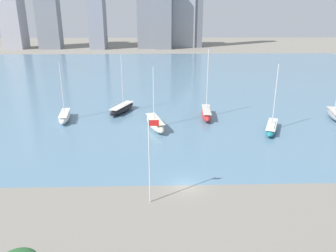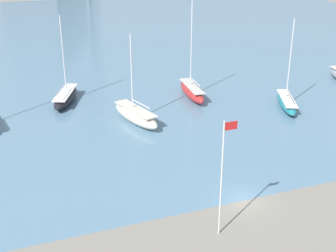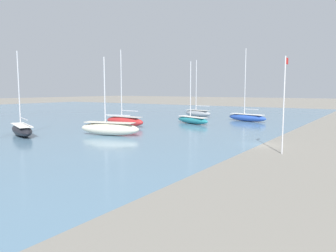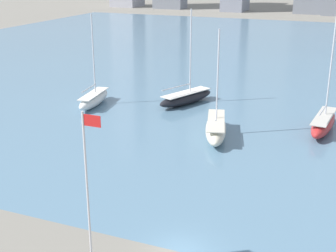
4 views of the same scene
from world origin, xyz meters
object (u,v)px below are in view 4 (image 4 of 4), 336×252
Objects in this scene: flag_pole at (88,188)px; sailboat_black at (186,97)px; sailboat_red at (323,123)px; sailboat_white at (94,99)px; sailboat_cream at (216,128)px.

sailboat_black is at bearing 101.10° from flag_pole.
sailboat_red is 30.18m from sailboat_white.
sailboat_white is 19.91m from sailboat_cream.
sailboat_cream is at bearing -24.43° from sailboat_white.
sailboat_cream is at bearing -144.20° from sailboat_red.
sailboat_red is 12.84m from sailboat_cream.
flag_pole is 37.19m from sailboat_white.
sailboat_black reaches higher than sailboat_white.
sailboat_white is 0.96× the size of sailboat_black.
sailboat_cream is at bearing -32.48° from sailboat_black.
sailboat_cream is at bearing 89.31° from flag_pole.
sailboat_white is at bearing 120.66° from flag_pole.
sailboat_cream is (-11.04, -6.56, 0.03)m from sailboat_red.
sailboat_red reaches higher than flag_pole.
sailboat_cream is 0.93× the size of sailboat_black.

